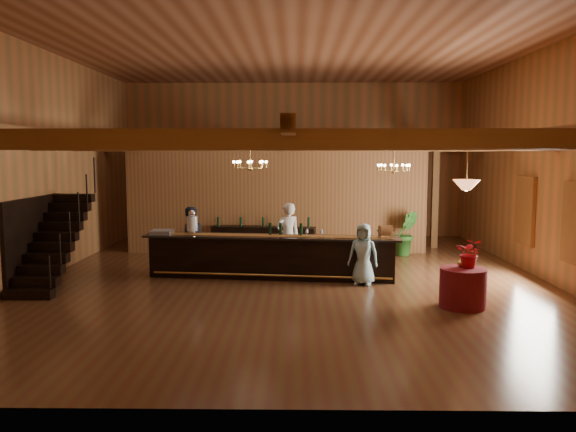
{
  "coord_description": "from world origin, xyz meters",
  "views": [
    {
      "loc": [
        0.09,
        -13.3,
        3.0
      ],
      "look_at": [
        -0.11,
        0.72,
        1.43
      ],
      "focal_mm": 35.0,
      "sensor_mm": 36.0,
      "label": 1
    }
  ],
  "objects_px": {
    "chandelier_left": "(250,164)",
    "staff_second": "(190,239)",
    "floor_plant": "(406,233)",
    "bartender": "(288,237)",
    "tasting_bar": "(271,257)",
    "backbar_shelf": "(263,241)",
    "round_table": "(463,288)",
    "raffle_drum": "(385,231)",
    "chandelier_right": "(394,167)",
    "pendant_lamp": "(466,185)",
    "guest": "(363,254)",
    "beverage_dispenser": "(192,222)"
  },
  "relations": [
    {
      "from": "raffle_drum",
      "to": "backbar_shelf",
      "type": "xyz_separation_m",
      "value": [
        -3.05,
        3.34,
        -0.78
      ]
    },
    {
      "from": "beverage_dispenser",
      "to": "chandelier_left",
      "type": "xyz_separation_m",
      "value": [
        1.46,
        -0.36,
        1.43
      ]
    },
    {
      "from": "pendant_lamp",
      "to": "chandelier_right",
      "type": "bearing_deg",
      "value": 104.58
    },
    {
      "from": "beverage_dispenser",
      "to": "staff_second",
      "type": "relative_size",
      "value": 0.36
    },
    {
      "from": "backbar_shelf",
      "to": "pendant_lamp",
      "type": "xyz_separation_m",
      "value": [
        4.22,
        -5.55,
        1.97
      ]
    },
    {
      "from": "chandelier_left",
      "to": "staff_second",
      "type": "distance_m",
      "value": 2.7
    },
    {
      "from": "pendant_lamp",
      "to": "floor_plant",
      "type": "distance_m",
      "value": 5.87
    },
    {
      "from": "floor_plant",
      "to": "backbar_shelf",
      "type": "bearing_deg",
      "value": -179.19
    },
    {
      "from": "beverage_dispenser",
      "to": "staff_second",
      "type": "height_order",
      "value": "staff_second"
    },
    {
      "from": "round_table",
      "to": "tasting_bar",
      "type": "bearing_deg",
      "value": 146.51
    },
    {
      "from": "tasting_bar",
      "to": "chandelier_left",
      "type": "relative_size",
      "value": 7.78
    },
    {
      "from": "bartender",
      "to": "guest",
      "type": "distance_m",
      "value": 2.33
    },
    {
      "from": "tasting_bar",
      "to": "guest",
      "type": "height_order",
      "value": "guest"
    },
    {
      "from": "raffle_drum",
      "to": "round_table",
      "type": "xyz_separation_m",
      "value": [
        1.17,
        -2.21,
        -0.82
      ]
    },
    {
      "from": "tasting_bar",
      "to": "chandelier_left",
      "type": "xyz_separation_m",
      "value": [
        -0.48,
        -0.1,
        2.23
      ]
    },
    {
      "from": "guest",
      "to": "floor_plant",
      "type": "height_order",
      "value": "guest"
    },
    {
      "from": "chandelier_left",
      "to": "tasting_bar",
      "type": "bearing_deg",
      "value": 11.29
    },
    {
      "from": "raffle_drum",
      "to": "pendant_lamp",
      "type": "distance_m",
      "value": 2.78
    },
    {
      "from": "round_table",
      "to": "staff_second",
      "type": "bearing_deg",
      "value": 150.34
    },
    {
      "from": "chandelier_left",
      "to": "round_table",
      "type": "bearing_deg",
      "value": -29.54
    },
    {
      "from": "pendant_lamp",
      "to": "staff_second",
      "type": "xyz_separation_m",
      "value": [
        -5.99,
        3.41,
        -1.58
      ]
    },
    {
      "from": "pendant_lamp",
      "to": "round_table",
      "type": "bearing_deg",
      "value": 0.0
    },
    {
      "from": "tasting_bar",
      "to": "round_table",
      "type": "relative_size",
      "value": 6.97
    },
    {
      "from": "bartender",
      "to": "raffle_drum",
      "type": "bearing_deg",
      "value": 128.85
    },
    {
      "from": "chandelier_left",
      "to": "bartender",
      "type": "relative_size",
      "value": 0.46
    },
    {
      "from": "staff_second",
      "to": "floor_plant",
      "type": "height_order",
      "value": "staff_second"
    },
    {
      "from": "floor_plant",
      "to": "bartender",
      "type": "bearing_deg",
      "value": -147.47
    },
    {
      "from": "round_table",
      "to": "chandelier_right",
      "type": "bearing_deg",
      "value": 104.58
    },
    {
      "from": "tasting_bar",
      "to": "backbar_shelf",
      "type": "relative_size",
      "value": 2.04
    },
    {
      "from": "pendant_lamp",
      "to": "tasting_bar",
      "type": "bearing_deg",
      "value": 146.51
    },
    {
      "from": "tasting_bar",
      "to": "chandelier_left",
      "type": "height_order",
      "value": "chandelier_left"
    },
    {
      "from": "chandelier_left",
      "to": "chandelier_right",
      "type": "height_order",
      "value": "same"
    },
    {
      "from": "beverage_dispenser",
      "to": "chandelier_left",
      "type": "relative_size",
      "value": 0.75
    },
    {
      "from": "chandelier_left",
      "to": "guest",
      "type": "xyz_separation_m",
      "value": [
        2.63,
        -0.58,
        -2.04
      ]
    },
    {
      "from": "chandelier_right",
      "to": "staff_second",
      "type": "relative_size",
      "value": 0.49
    },
    {
      "from": "raffle_drum",
      "to": "bartender",
      "type": "xyz_separation_m",
      "value": [
        -2.3,
        1.2,
        -0.33
      ]
    },
    {
      "from": "backbar_shelf",
      "to": "guest",
      "type": "xyz_separation_m",
      "value": [
        2.5,
        -3.66,
        0.28
      ]
    },
    {
      "from": "chandelier_right",
      "to": "guest",
      "type": "height_order",
      "value": "chandelier_right"
    },
    {
      "from": "raffle_drum",
      "to": "pendant_lamp",
      "type": "xyz_separation_m",
      "value": [
        1.17,
        -2.21,
        1.2
      ]
    },
    {
      "from": "guest",
      "to": "chandelier_left",
      "type": "bearing_deg",
      "value": -173.87
    },
    {
      "from": "floor_plant",
      "to": "beverage_dispenser",
      "type": "bearing_deg",
      "value": -154.32
    },
    {
      "from": "bartender",
      "to": "staff_second",
      "type": "distance_m",
      "value": 2.52
    },
    {
      "from": "pendant_lamp",
      "to": "guest",
      "type": "bearing_deg",
      "value": 132.41
    },
    {
      "from": "raffle_drum",
      "to": "chandelier_right",
      "type": "distance_m",
      "value": 1.8
    },
    {
      "from": "round_table",
      "to": "chandelier_right",
      "type": "height_order",
      "value": "chandelier_right"
    },
    {
      "from": "beverage_dispenser",
      "to": "floor_plant",
      "type": "distance_m",
      "value": 6.44
    },
    {
      "from": "chandelier_left",
      "to": "floor_plant",
      "type": "relative_size",
      "value": 0.59
    },
    {
      "from": "guest",
      "to": "pendant_lamp",
      "type": "bearing_deg",
      "value": -29.06
    },
    {
      "from": "pendant_lamp",
      "to": "chandelier_left",
      "type": "bearing_deg",
      "value": 150.46
    },
    {
      "from": "raffle_drum",
      "to": "floor_plant",
      "type": "relative_size",
      "value": 0.25
    }
  ]
}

